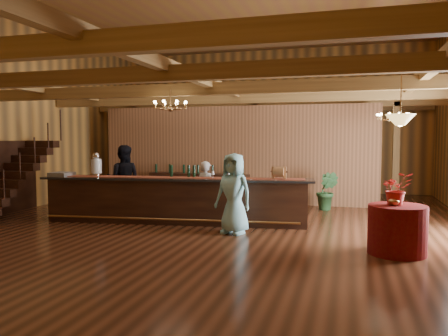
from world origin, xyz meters
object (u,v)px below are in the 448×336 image
(tasting_bar, at_px, (175,200))
(bartender, at_px, (206,190))
(chandelier_right, at_px, (393,116))
(staff_second, at_px, (123,180))
(backbar_shelf, at_px, (198,188))
(guest, at_px, (234,193))
(floor_plant, at_px, (327,191))
(raffle_drum, at_px, (279,172))
(pendant_lamp, at_px, (400,120))
(beverage_dispenser, at_px, (96,165))
(chandelier_left, at_px, (170,105))
(round_table, at_px, (397,230))

(tasting_bar, height_order, bartender, bartender)
(chandelier_right, xyz_separation_m, staff_second, (-6.99, -1.49, -1.69))
(backbar_shelf, bearing_deg, guest, -54.81)
(backbar_shelf, xyz_separation_m, floor_plant, (4.06, -0.36, 0.09))
(raffle_drum, distance_m, pendant_lamp, 3.23)
(staff_second, height_order, floor_plant, staff_second)
(beverage_dispenser, relative_size, pendant_lamp, 0.67)
(chandelier_left, distance_m, guest, 2.59)
(round_table, bearing_deg, guest, 165.99)
(floor_plant, bearing_deg, tasting_bar, -139.66)
(tasting_bar, height_order, floor_plant, tasting_bar)
(floor_plant, bearing_deg, chandelier_right, -22.35)
(chandelier_left, height_order, pendant_lamp, same)
(round_table, xyz_separation_m, staff_second, (-6.78, 2.34, 0.50))
(tasting_bar, bearing_deg, bartender, 46.39)
(raffle_drum, height_order, staff_second, staff_second)
(beverage_dispenser, xyz_separation_m, staff_second, (0.21, 0.98, -0.46))
(bartender, relative_size, guest, 0.85)
(chandelier_left, xyz_separation_m, staff_second, (-1.89, 1.14, -1.90))
(pendant_lamp, xyz_separation_m, staff_second, (-6.78, 2.34, -1.46))
(beverage_dispenser, xyz_separation_m, round_table, (6.99, -1.36, -0.96))
(beverage_dispenser, height_order, guest, guest)
(backbar_shelf, distance_m, guest, 4.67)
(tasting_bar, xyz_separation_m, staff_second, (-1.85, 0.77, 0.38))
(raffle_drum, height_order, chandelier_left, chandelier_left)
(beverage_dispenser, bearing_deg, backbar_shelf, 67.20)
(tasting_bar, height_order, chandelier_left, chandelier_left)
(tasting_bar, height_order, pendant_lamp, pendant_lamp)
(backbar_shelf, distance_m, round_table, 7.36)
(tasting_bar, xyz_separation_m, backbar_shelf, (-0.58, 3.31, -0.10))
(staff_second, bearing_deg, floor_plant, -174.11)
(beverage_dispenser, xyz_separation_m, bartender, (2.60, 0.93, -0.66))
(beverage_dispenser, relative_size, raffle_drum, 1.76)
(round_table, relative_size, floor_plant, 0.91)
(staff_second, xyz_separation_m, guest, (3.52, -1.53, -0.07))
(backbar_shelf, height_order, round_table, backbar_shelf)
(round_table, bearing_deg, chandelier_right, 86.82)
(raffle_drum, xyz_separation_m, bartender, (-1.96, 0.47, -0.54))
(chandelier_right, height_order, bartender, chandelier_right)
(pendant_lamp, bearing_deg, staff_second, 160.94)
(floor_plant, bearing_deg, staff_second, -157.76)
(chandelier_right, relative_size, staff_second, 0.42)
(beverage_dispenser, distance_m, guest, 3.81)
(backbar_shelf, relative_size, staff_second, 1.77)
(raffle_drum, bearing_deg, backbar_shelf, 135.33)
(guest, bearing_deg, raffle_drum, 66.48)
(tasting_bar, distance_m, chandelier_left, 2.31)
(round_table, height_order, guest, guest)
(beverage_dispenser, distance_m, backbar_shelf, 3.92)
(tasting_bar, height_order, round_table, tasting_bar)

